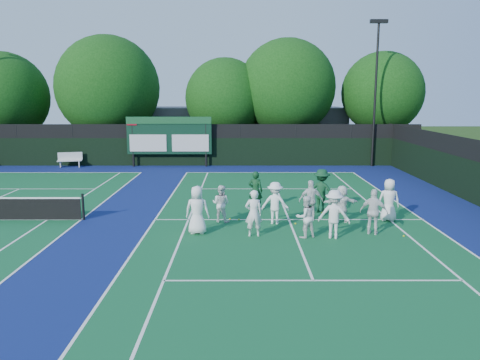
{
  "coord_description": "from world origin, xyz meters",
  "views": [
    {
      "loc": [
        -2.03,
        -17.54,
        5.03
      ],
      "look_at": [
        -2.0,
        3.0,
        1.3
      ],
      "focal_mm": 35.0,
      "sensor_mm": 36.0,
      "label": 1
    }
  ],
  "objects": [
    {
      "name": "player_front_1",
      "position": [
        -1.52,
        -1.25,
        0.86
      ],
      "size": [
        0.66,
        0.46,
        1.71
      ],
      "primitive_type": "imported",
      "rotation": [
        0.0,
        0.0,
        3.23
      ],
      "color": "white",
      "rests_on": "ground"
    },
    {
      "name": "player_back_3",
      "position": [
        2.06,
        0.65,
        0.76
      ],
      "size": [
        1.44,
        0.57,
        1.51
      ],
      "primitive_type": "imported",
      "rotation": [
        0.0,
        0.0,
        3.23
      ],
      "color": "white",
      "rests_on": "ground"
    },
    {
      "name": "bench",
      "position": [
        -14.07,
        15.38,
        0.56
      ],
      "size": [
        1.71,
        0.85,
        1.05
      ],
      "color": "silver",
      "rests_on": "ground"
    },
    {
      "name": "tennis_ball_1",
      "position": [
        0.19,
        0.31,
        0.03
      ],
      "size": [
        0.07,
        0.07,
        0.07
      ],
      "primitive_type": "sphere",
      "color": "#AEC517",
      "rests_on": "ground"
    },
    {
      "name": "coach_left",
      "position": [
        -1.31,
        2.7,
        0.87
      ],
      "size": [
        0.72,
        0.57,
        1.75
      ],
      "primitive_type": "imported",
      "rotation": [
        0.0,
        0.0,
        2.88
      ],
      "color": "#0F381B",
      "rests_on": "ground"
    },
    {
      "name": "light_pole_right",
      "position": [
        7.5,
        15.7,
        6.3
      ],
      "size": [
        1.2,
        0.3,
        10.12
      ],
      "color": "black",
      "rests_on": "ground"
    },
    {
      "name": "player_front_3",
      "position": [
        1.33,
        -1.48,
        0.88
      ],
      "size": [
        1.28,
        0.97,
        1.75
      ],
      "primitive_type": "imported",
      "rotation": [
        0.0,
        0.0,
        2.83
      ],
      "color": "white",
      "rests_on": "ground"
    },
    {
      "name": "tree_b",
      "position": [
        -12.1,
        19.58,
        5.41
      ],
      "size": [
        8.01,
        8.01,
        9.62
      ],
      "color": "black",
      "rests_on": "ground"
    },
    {
      "name": "tree_a",
      "position": [
        -20.33,
        19.58,
        4.72
      ],
      "size": [
        6.99,
        6.99,
        8.39
      ],
      "color": "black",
      "rests_on": "ground"
    },
    {
      "name": "clubhouse",
      "position": [
        -2.0,
        24.0,
        2.0
      ],
      "size": [
        18.0,
        6.0,
        4.0
      ],
      "primitive_type": "cube",
      "color": "slate",
      "rests_on": "ground"
    },
    {
      "name": "player_back_4",
      "position": [
        4.0,
        0.83,
        0.87
      ],
      "size": [
        0.91,
        0.64,
        1.74
      ],
      "primitive_type": "imported",
      "rotation": [
        0.0,
        0.0,
        3.03
      ],
      "color": "white",
      "rests_on": "ground"
    },
    {
      "name": "court_apron",
      "position": [
        -6.0,
        1.0,
        0.0
      ],
      "size": [
        34.0,
        32.0,
        0.01
      ],
      "primitive_type": "cube",
      "color": "navy",
      "rests_on": "ground"
    },
    {
      "name": "player_front_4",
      "position": [
        2.87,
        -1.01,
        0.84
      ],
      "size": [
        1.07,
        0.77,
        1.69
      ],
      "primitive_type": "imported",
      "rotation": [
        0.0,
        0.0,
        2.73
      ],
      "color": "silver",
      "rests_on": "ground"
    },
    {
      "name": "tennis_ball_5",
      "position": [
        1.54,
        2.07,
        0.03
      ],
      "size": [
        0.07,
        0.07,
        0.07
      ],
      "primitive_type": "sphere",
      "color": "#AEC517",
      "rests_on": "ground"
    },
    {
      "name": "player_front_2",
      "position": [
        0.33,
        -1.4,
        0.76
      ],
      "size": [
        0.9,
        0.81,
        1.53
      ],
      "primitive_type": "imported",
      "rotation": [
        0.0,
        0.0,
        3.52
      ],
      "color": "white",
      "rests_on": "ground"
    },
    {
      "name": "tree_e",
      "position": [
        9.3,
        19.58,
        5.07
      ],
      "size": [
        6.34,
        6.34,
        8.4
      ],
      "color": "black",
      "rests_on": "ground"
    },
    {
      "name": "near_court",
      "position": [
        0.0,
        1.0,
        0.01
      ],
      "size": [
        11.05,
        23.85,
        0.01
      ],
      "color": "#11552C",
      "rests_on": "ground"
    },
    {
      "name": "back_fence",
      "position": [
        -6.0,
        16.0,
        1.36
      ],
      "size": [
        34.0,
        0.08,
        3.0
      ],
      "color": "black",
      "rests_on": "ground"
    },
    {
      "name": "tree_d",
      "position": [
        1.84,
        19.58,
        5.46
      ],
      "size": [
        7.48,
        7.48,
        9.39
      ],
      "color": "black",
      "rests_on": "ground"
    },
    {
      "name": "scoreboard",
      "position": [
        -7.01,
        15.59,
        2.19
      ],
      "size": [
        6.0,
        0.21,
        3.55
      ],
      "color": "black",
      "rests_on": "ground"
    },
    {
      "name": "tennis_ball_2",
      "position": [
        3.9,
        -1.34,
        0.03
      ],
      "size": [
        0.07,
        0.07,
        0.07
      ],
      "primitive_type": "sphere",
      "color": "#AEC517",
      "rests_on": "ground"
    },
    {
      "name": "player_back_1",
      "position": [
        -0.62,
        0.43,
        0.84
      ],
      "size": [
        1.19,
        0.83,
        1.68
      ],
      "primitive_type": "imported",
      "rotation": [
        0.0,
        0.0,
        2.94
      ],
      "color": "white",
      "rests_on": "ground"
    },
    {
      "name": "tennis_ball_0",
      "position": [
        -2.05,
        0.93,
        0.03
      ],
      "size": [
        0.07,
        0.07,
        0.07
      ],
      "primitive_type": "sphere",
      "color": "#AEC517",
      "rests_on": "ground"
    },
    {
      "name": "tree_c",
      "position": [
        -2.99,
        19.58,
        4.65
      ],
      "size": [
        6.22,
        6.22,
        7.93
      ],
      "color": "black",
      "rests_on": "ground"
    },
    {
      "name": "ground",
      "position": [
        0.0,
        0.0,
        0.0
      ],
      "size": [
        120.0,
        120.0,
        0.0
      ],
      "primitive_type": "plane",
      "color": "#1D380F",
      "rests_on": "ground"
    },
    {
      "name": "tennis_ball_4",
      "position": [
        -0.06,
        4.89,
        0.03
      ],
      "size": [
        0.07,
        0.07,
        0.07
      ],
      "primitive_type": "sphere",
      "color": "#AEC517",
      "rests_on": "ground"
    },
    {
      "name": "tennis_ball_3",
      "position": [
        -2.41,
        1.02,
        0.03
      ],
      "size": [
        0.07,
        0.07,
        0.07
      ],
      "primitive_type": "sphere",
      "color": "#AEC517",
      "rests_on": "ground"
    },
    {
      "name": "player_back_0",
      "position": [
        -2.77,
        0.71,
        0.75
      ],
      "size": [
        0.89,
        0.79,
        1.51
      ],
      "primitive_type": "imported",
      "rotation": [
        0.0,
        0.0,
        2.78
      ],
      "color": "white",
      "rests_on": "ground"
    },
    {
      "name": "player_front_0",
      "position": [
        -3.57,
        -0.94,
        0.9
      ],
      "size": [
        0.92,
        0.64,
        1.8
      ],
      "primitive_type": "imported",
      "rotation": [
        0.0,
        0.0,
        3.07
      ],
      "color": "white",
      "rests_on": "ground"
    },
    {
      "name": "coach_right",
      "position": [
        1.52,
        2.23,
        0.95
      ],
      "size": [
        1.41,
        1.14,
        1.91
      ],
      "primitive_type": "imported",
      "rotation": [
        0.0,
        0.0,
        2.73
      ],
      "color": "#103B20",
      "rests_on": "ground"
    },
    {
      "name": "player_back_2",
      "position": [
        0.87,
        0.94,
        0.83
      ],
      "size": [
        0.98,
        0.41,
        1.66
      ],
      "primitive_type": "imported",
      "rotation": [
        0.0,
        0.0,
        3.15
      ],
      "color": "white",
      "rests_on": "ground"
    }
  ]
}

